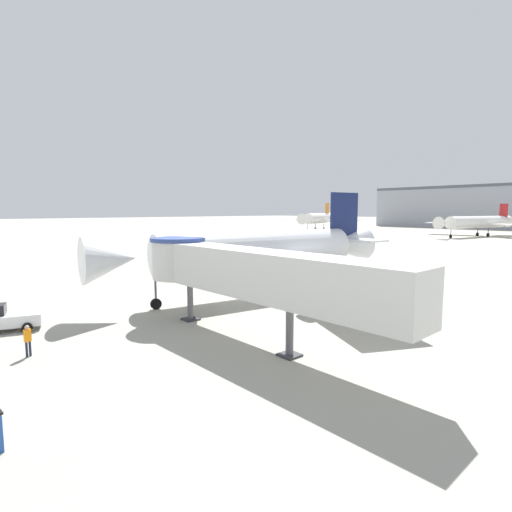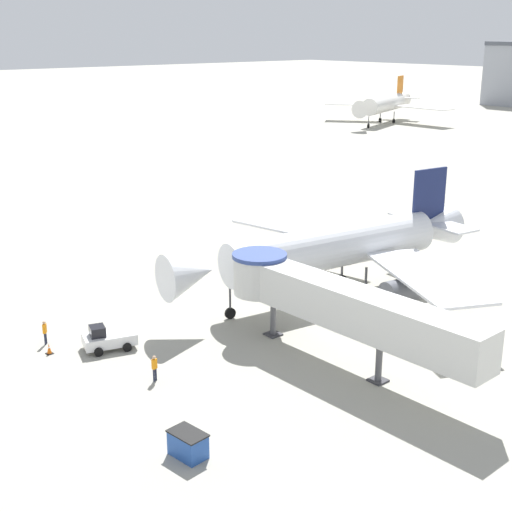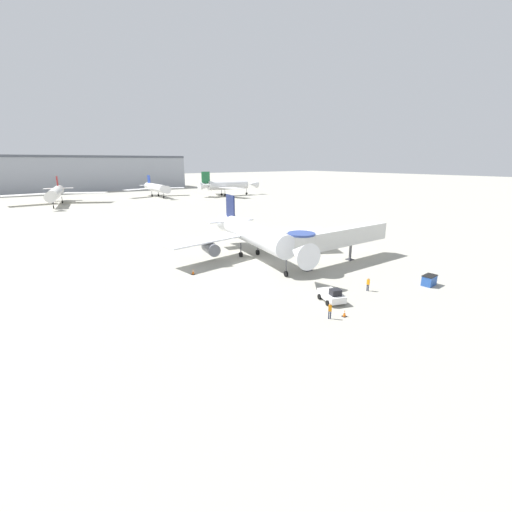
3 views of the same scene
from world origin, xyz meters
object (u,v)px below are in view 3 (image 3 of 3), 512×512
background_jet_red_tail (56,193)px  service_container_blue (429,280)px  pushback_tug_white (332,295)px  background_jet_green_tail (227,185)px  jet_bridge (334,238)px  background_jet_blue_tail (156,188)px  main_airplane (254,235)px  ground_crew_wing_walker (330,310)px  traffic_cone_starboard_wing (312,249)px  traffic_cone_port_wing (193,272)px  traffic_cone_apron_front (344,313)px  ground_crew_marshaller (368,283)px

background_jet_red_tail → service_container_blue: bearing=-66.6°
pushback_tug_white → background_jet_green_tail: background_jet_green_tail is taller
jet_bridge → background_jet_green_tail: (43.86, 108.54, 0.66)m
background_jet_blue_tail → background_jet_green_tail: 33.18m
main_airplane → ground_crew_wing_walker: (-6.69, -23.80, -3.17)m
service_container_blue → ground_crew_wing_walker: ground_crew_wing_walker is taller
ground_crew_wing_walker → background_jet_blue_tail: (29.47, 137.12, 3.18)m
ground_crew_wing_walker → background_jet_blue_tail: 140.29m
service_container_blue → background_jet_red_tail: 134.69m
service_container_blue → background_jet_green_tail: 129.45m
main_airplane → background_jet_blue_tail: 115.59m
service_container_blue → background_jet_blue_tail: 138.18m
pushback_tug_white → background_jet_green_tail: size_ratio=0.13×
pushback_tug_white → traffic_cone_starboard_wing: pushback_tug_white is taller
jet_bridge → background_jet_green_tail: bearing=67.0°
pushback_tug_white → ground_crew_wing_walker: pushback_tug_white is taller
pushback_tug_white → traffic_cone_port_wing: (-9.17, 18.88, -0.38)m
background_jet_green_tail → traffic_cone_apron_front: bearing=158.6°
pushback_tug_white → ground_crew_wing_walker: 4.79m
main_airplane → ground_crew_wing_walker: size_ratio=16.97×
traffic_cone_starboard_wing → background_jet_green_tail: 108.43m
pushback_tug_white → background_jet_blue_tail: background_jet_blue_tail is taller
traffic_cone_apron_front → ground_crew_wing_walker: (-1.71, 0.54, 0.67)m
pushback_tug_white → traffic_cone_port_wing: pushback_tug_white is taller
jet_bridge → ground_crew_marshaller: bearing=-116.5°
jet_bridge → traffic_cone_starboard_wing: bearing=67.5°
pushback_tug_white → service_container_blue: size_ratio=1.86×
pushback_tug_white → service_container_blue: 15.34m
pushback_tug_white → background_jet_red_tail: background_jet_red_tail is taller
main_airplane → traffic_cone_starboard_wing: main_airplane is taller
traffic_cone_apron_front → traffic_cone_port_wing: (-7.24, 22.51, 0.02)m
main_airplane → ground_crew_marshaller: size_ratio=17.18×
background_jet_blue_tail → jet_bridge: bearing=-95.1°
jet_bridge → background_jet_blue_tail: bearing=82.5°
main_airplane → pushback_tug_white: bearing=-89.4°
ground_crew_marshaller → background_jet_red_tail: 129.62m
traffic_cone_apron_front → ground_crew_marshaller: ground_crew_marshaller is taller
main_airplane → ground_crew_marshaller: bearing=-71.9°
background_jet_blue_tail → service_container_blue: bearing=-93.1°
traffic_cone_apron_front → ground_crew_marshaller: 9.04m
jet_bridge → background_jet_blue_tail: 124.21m
jet_bridge → traffic_cone_starboard_wing: 9.61m
ground_crew_wing_walker → jet_bridge: bearing=87.7°
traffic_cone_starboard_wing → background_jet_green_tail: size_ratio=0.02×
pushback_tug_white → background_jet_blue_tail: (25.82, 134.03, 3.45)m
ground_crew_wing_walker → background_jet_red_tail: size_ratio=0.05×
traffic_cone_apron_front → service_container_blue: bearing=-0.2°
main_airplane → traffic_cone_apron_front: main_airplane is taller
main_airplane → ground_crew_marshaller: main_airplane is taller
ground_crew_wing_walker → background_jet_green_tail: (59.12, 122.26, 3.99)m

